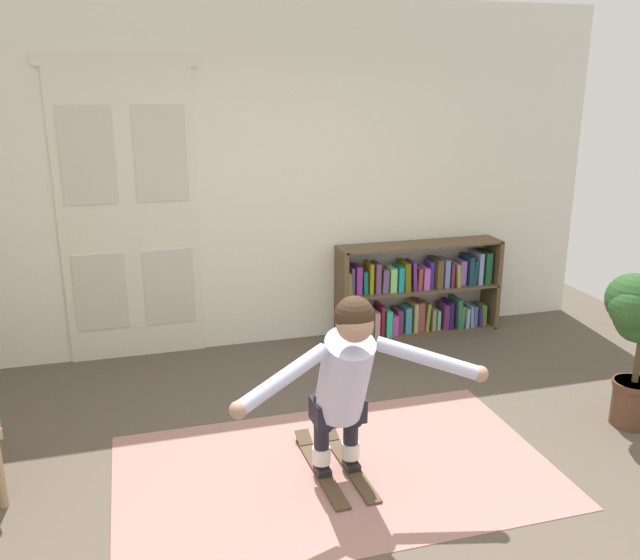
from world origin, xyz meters
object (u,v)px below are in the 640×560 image
object	(u,v)px
potted_plant	(636,325)
person_skier	(346,376)
bookshelf	(417,293)
skis_pair	(334,465)

from	to	relation	value
potted_plant	person_skier	bearing A→B (deg)	-174.93
bookshelf	skis_pair	size ratio (longest dim) A/B	1.87
potted_plant	person_skier	size ratio (longest dim) A/B	0.75
potted_plant	skis_pair	world-z (taller)	potted_plant
bookshelf	skis_pair	bearing A→B (deg)	-125.41
bookshelf	skis_pair	world-z (taller)	bookshelf
potted_plant	skis_pair	xyz separation A→B (m)	(-2.07, 0.00, -0.68)
person_skier	skis_pair	bearing A→B (deg)	92.13
potted_plant	skis_pair	bearing A→B (deg)	179.99
skis_pair	bookshelf	bearing A→B (deg)	54.59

